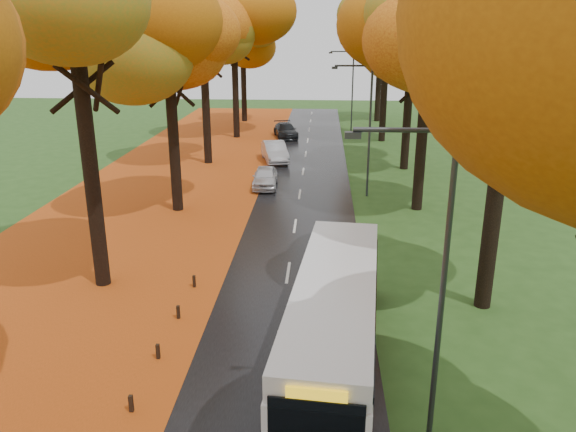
# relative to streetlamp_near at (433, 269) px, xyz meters

# --- Properties ---
(road) EXTENTS (6.50, 90.00, 0.04)m
(road) POSITION_rel_streetlamp_near_xyz_m (-3.95, 17.00, -4.69)
(road) COLOR black
(road) RESTS_ON ground
(centre_line) EXTENTS (0.12, 90.00, 0.01)m
(centre_line) POSITION_rel_streetlamp_near_xyz_m (-3.95, 17.00, -4.67)
(centre_line) COLOR silver
(centre_line) RESTS_ON road
(leaf_verge) EXTENTS (12.00, 90.00, 0.02)m
(leaf_verge) POSITION_rel_streetlamp_near_xyz_m (-12.95, 17.00, -4.70)
(leaf_verge) COLOR #8F380D
(leaf_verge) RESTS_ON ground
(leaf_drift) EXTENTS (0.90, 90.00, 0.01)m
(leaf_drift) POSITION_rel_streetlamp_near_xyz_m (-7.00, 17.00, -4.67)
(leaf_drift) COLOR #C34C14
(leaf_drift) RESTS_ON road
(trees_left) EXTENTS (9.20, 74.00, 13.88)m
(trees_left) POSITION_rel_streetlamp_near_xyz_m (-11.13, 19.06, 4.82)
(trees_left) COLOR black
(trees_left) RESTS_ON ground
(trees_right) EXTENTS (9.30, 74.20, 13.96)m
(trees_right) POSITION_rel_streetlamp_near_xyz_m (3.24, 18.91, 4.98)
(trees_right) COLOR black
(trees_right) RESTS_ON ground
(streetlamp_near) EXTENTS (2.45, 0.18, 8.00)m
(streetlamp_near) POSITION_rel_streetlamp_near_xyz_m (0.00, 0.00, 0.00)
(streetlamp_near) COLOR #333538
(streetlamp_near) RESTS_ON ground
(streetlamp_mid) EXTENTS (2.45, 0.18, 8.00)m
(streetlamp_mid) POSITION_rel_streetlamp_near_xyz_m (0.00, 22.00, 0.00)
(streetlamp_mid) COLOR #333538
(streetlamp_mid) RESTS_ON ground
(streetlamp_far) EXTENTS (2.45, 0.18, 8.00)m
(streetlamp_far) POSITION_rel_streetlamp_near_xyz_m (0.00, 44.00, 0.00)
(streetlamp_far) COLOR #333538
(streetlamp_far) RESTS_ON ground
(bus) EXTENTS (3.45, 10.83, 2.80)m
(bus) POSITION_rel_streetlamp_near_xyz_m (-2.11, 3.39, -3.21)
(bus) COLOR #5A0E20
(bus) RESTS_ON road
(car_white) EXTENTS (1.74, 3.97, 1.33)m
(car_white) POSITION_rel_streetlamp_near_xyz_m (-6.30, 23.61, -4.01)
(car_white) COLOR silver
(car_white) RESTS_ON road
(car_silver) EXTENTS (2.67, 4.90, 1.53)m
(car_silver) POSITION_rel_streetlamp_near_xyz_m (-6.30, 31.21, -3.91)
(car_silver) COLOR #A4A5AC
(car_silver) RESTS_ON road
(car_dark) EXTENTS (2.88, 4.96, 1.35)m
(car_dark) POSITION_rel_streetlamp_near_xyz_m (-6.11, 41.49, -4.00)
(car_dark) COLOR black
(car_dark) RESTS_ON road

